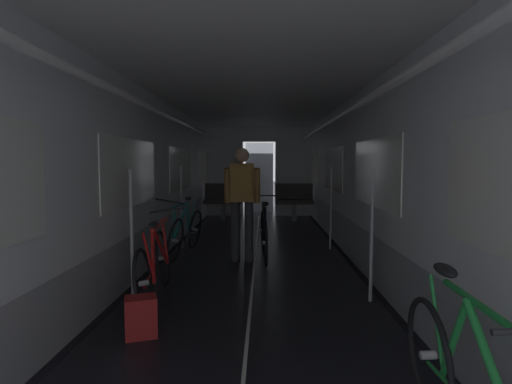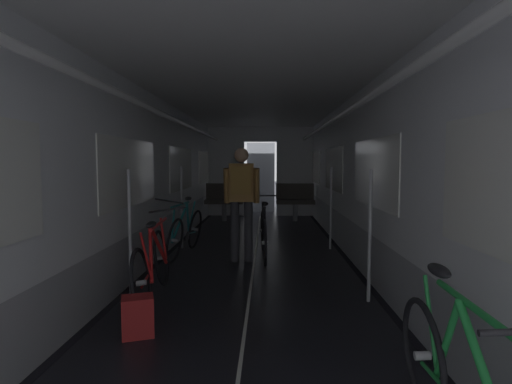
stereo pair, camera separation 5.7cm
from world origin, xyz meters
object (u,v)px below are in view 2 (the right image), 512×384
object	(u,v)px
bicycle_teal	(186,231)
bicycle_black_in_aisle	(264,233)
bicycle_red	(153,265)
backpack_on_floor	(138,316)
bench_seat_far_right	(295,198)
bench_seat_far_left	(224,198)
person_cyclist_aisle	(241,194)

from	to	relation	value
bicycle_teal	bicycle_black_in_aisle	xyz separation A→B (m)	(1.24, -0.15, 0.00)
bicycle_red	backpack_on_floor	distance (m)	0.95
bench_seat_far_right	bicycle_teal	xyz separation A→B (m)	(-2.00, -3.89, -0.19)
bicycle_black_in_aisle	bicycle_teal	bearing A→B (deg)	173.08
bench_seat_far_left	backpack_on_floor	bearing A→B (deg)	-89.98
bicycle_red	backpack_on_floor	bearing A→B (deg)	-81.99
bench_seat_far_left	bicycle_black_in_aisle	distance (m)	4.17
bench_seat_far_right	bicycle_red	world-z (taller)	bicycle_red
bench_seat_far_right	bicycle_teal	bearing A→B (deg)	-117.24
bench_seat_far_right	person_cyclist_aisle	size ratio (longest dim) A/B	0.58
bench_seat_far_right	bicycle_black_in_aisle	xyz separation A→B (m)	(-0.76, -4.04, -0.18)
bench_seat_far_right	bicycle_red	bearing A→B (deg)	-107.86
person_cyclist_aisle	bicycle_black_in_aisle	bearing A→B (deg)	39.56
bicycle_teal	bicycle_black_in_aisle	world-z (taller)	bicycle_teal
bicycle_teal	bicycle_black_in_aisle	distance (m)	1.25
bicycle_red	bicycle_black_in_aisle	world-z (taller)	bicycle_red
bench_seat_far_right	backpack_on_floor	size ratio (longest dim) A/B	2.89
bicycle_red	bicycle_teal	bearing A→B (deg)	92.07
bicycle_black_in_aisle	bench_seat_far_right	bearing A→B (deg)	79.38
bicycle_black_in_aisle	backpack_on_floor	world-z (taller)	bicycle_black_in_aisle
bicycle_black_in_aisle	backpack_on_floor	size ratio (longest dim) A/B	4.97
bicycle_teal	backpack_on_floor	xyz separation A→B (m)	(0.20, -3.00, -0.21)
bicycle_black_in_aisle	backpack_on_floor	distance (m)	3.04
bicycle_teal	backpack_on_floor	world-z (taller)	bicycle_teal
bicycle_red	bench_seat_far_right	bearing A→B (deg)	72.14
bench_seat_far_left	bicycle_teal	size ratio (longest dim) A/B	0.58
bench_seat_far_left	bicycle_teal	bearing A→B (deg)	-92.97
bench_seat_far_left	bench_seat_far_right	distance (m)	1.80
bicycle_teal	bicycle_red	bearing A→B (deg)	-87.93
bicycle_red	person_cyclist_aisle	world-z (taller)	person_cyclist_aisle
backpack_on_floor	person_cyclist_aisle	bearing A→B (deg)	74.52
bicycle_teal	bench_seat_far_right	bearing A→B (deg)	62.76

